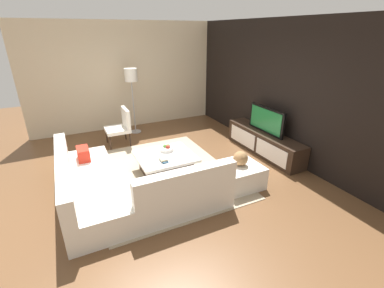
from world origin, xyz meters
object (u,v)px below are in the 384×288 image
at_px(coffee_table, 166,163).
at_px(book_stack, 164,160).
at_px(television, 266,120).
at_px(ottoman, 239,175).
at_px(sectional_couch, 122,188).
at_px(decorative_ball, 241,158).
at_px(floor_lamp, 131,79).
at_px(fruit_bowl, 167,148).
at_px(media_console, 264,142).
at_px(accent_chair_near, 121,125).

distance_m(coffee_table, book_stack, 0.33).
distance_m(television, ottoman, 1.67).
relative_size(sectional_couch, ottoman, 3.43).
relative_size(sectional_couch, decorative_ball, 9.36).
bearing_deg(floor_lamp, television, 40.89).
xyz_separation_m(ottoman, fruit_bowl, (-1.17, -0.91, 0.23)).
bearing_deg(sectional_couch, fruit_bowl, 126.82).
height_order(television, decorative_ball, television).
bearing_deg(decorative_ball, media_console, 124.66).
relative_size(accent_chair_near, book_stack, 4.06).
bearing_deg(book_stack, sectional_couch, -65.10).
height_order(accent_chair_near, book_stack, accent_chair_near).
distance_m(media_console, sectional_couch, 3.30).
height_order(media_console, accent_chair_near, accent_chair_near).
xyz_separation_m(sectional_couch, floor_lamp, (-3.09, 1.03, 1.15)).
bearing_deg(floor_lamp, decorative_ball, 15.25).
xyz_separation_m(accent_chair_near, floor_lamp, (-0.66, 0.49, 0.94)).
xyz_separation_m(television, book_stack, (0.13, -2.41, -0.37)).
distance_m(sectional_couch, decorative_ball, 2.02).
distance_m(media_console, fruit_bowl, 2.22).
bearing_deg(decorative_ball, television, 124.65).
bearing_deg(accent_chair_near, floor_lamp, 138.75).
distance_m(accent_chair_near, book_stack, 2.06).
relative_size(media_console, accent_chair_near, 2.43).
relative_size(floor_lamp, fruit_bowl, 6.03).
height_order(sectional_couch, decorative_ball, sectional_couch).
bearing_deg(floor_lamp, accent_chair_near, -36.72).
relative_size(coffee_table, ottoman, 1.50).
height_order(floor_lamp, ottoman, floor_lamp).
xyz_separation_m(ottoman, book_stack, (-0.76, -1.13, 0.20)).
bearing_deg(book_stack, television, 92.98).
height_order(accent_chair_near, ottoman, accent_chair_near).
height_order(media_console, television, television).
bearing_deg(book_stack, floor_lamp, 176.13).
height_order(media_console, fruit_bowl, fruit_bowl).
distance_m(television, decorative_ball, 1.58).
height_order(ottoman, book_stack, book_stack).
bearing_deg(coffee_table, ottoman, 45.63).
relative_size(sectional_couch, coffee_table, 2.28).
bearing_deg(ottoman, coffee_table, -134.37).
distance_m(television, accent_chair_near, 3.34).
xyz_separation_m(sectional_couch, accent_chair_near, (-2.43, 0.53, 0.21)).
relative_size(floor_lamp, book_stack, 7.88).
xyz_separation_m(television, coffee_table, (-0.10, -2.30, -0.58)).
height_order(sectional_couch, floor_lamp, floor_lamp).
xyz_separation_m(floor_lamp, ottoman, (3.46, 0.94, -1.23)).
xyz_separation_m(media_console, sectional_couch, (0.52, -3.26, 0.03)).
xyz_separation_m(floor_lamp, book_stack, (2.70, -0.18, -1.02)).
distance_m(television, sectional_couch, 3.34).
height_order(coffee_table, book_stack, book_stack).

